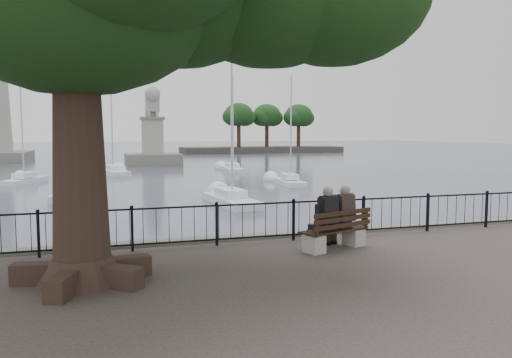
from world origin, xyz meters
name	(u,v)px	position (x,y,z in m)	size (l,w,h in m)	color
harbor	(250,258)	(0.00, 3.00, -0.50)	(260.00, 260.00, 1.20)	#656258
railing	(256,221)	(0.00, 2.50, 0.56)	(22.06, 0.06, 1.00)	black
bench	(336,235)	(1.59, 1.29, 0.33)	(1.89, 1.09, 0.96)	#999689
person_left	(323,221)	(1.27, 1.29, 0.70)	(0.60, 0.83, 1.52)	black
person_right	(340,218)	(1.80, 1.47, 0.70)	(0.60, 0.83, 1.52)	black
lion_monument	(153,145)	(2.00, 49.93, 1.29)	(6.19, 6.19, 9.09)	#656258
sailboat_b	(74,191)	(-5.27, 21.24, -0.63)	(2.31, 5.92, 13.12)	white
sailboat_c	(231,199)	(2.73, 15.84, -0.70)	(2.03, 5.47, 9.96)	white
sailboat_d	(289,181)	(9.21, 24.24, -0.73)	(1.75, 4.80, 7.93)	white
sailboat_e	(25,179)	(-9.18, 30.99, -0.66)	(2.93, 4.81, 10.84)	white
sailboat_g	(232,169)	(8.33, 37.28, -0.71)	(1.93, 5.40, 9.39)	white
sailboat_h	(113,170)	(-2.76, 37.18, -0.63)	(2.95, 5.77, 13.04)	white
far_shore	(265,131)	(25.54, 79.46, 3.00)	(30.00, 8.60, 9.18)	#332D27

